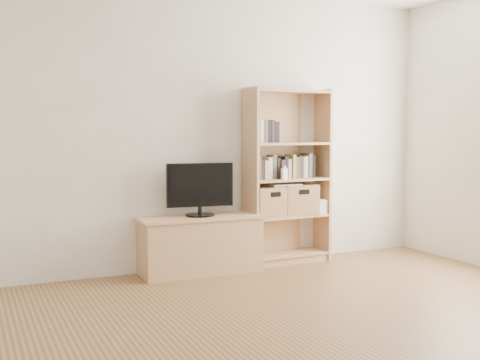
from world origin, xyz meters
TOP-DOWN VIEW (x-y plane):
  - floor at (0.00, 0.00)m, footprint 4.50×5.00m
  - back_wall at (0.00, 2.50)m, footprint 4.50×0.02m
  - tv_stand at (-0.27, 2.30)m, footprint 1.09×0.42m
  - bookshelf at (0.67, 2.35)m, footprint 0.86×0.34m
  - television at (-0.27, 2.30)m, footprint 0.61×0.12m
  - books_row_mid at (0.67, 2.37)m, footprint 0.75×0.18m
  - books_row_upper at (0.48, 2.36)m, footprint 0.36×0.15m
  - baby_monitor at (0.58, 2.25)m, footprint 0.06×0.04m
  - basket_left at (0.44, 2.33)m, footprint 0.37×0.32m
  - basket_right at (0.77, 2.35)m, footprint 0.36×0.29m
  - laptop at (0.62, 2.34)m, footprint 0.31×0.22m
  - magazine_stack at (0.96, 2.36)m, footprint 0.20×0.27m

SIDE VIEW (x-z plane):
  - floor at x=0.00m, z-range -0.01..0.01m
  - tv_stand at x=-0.27m, z-range 0.00..0.50m
  - magazine_stack at x=0.96m, z-range 0.47..0.59m
  - basket_left at x=0.44m, z-range 0.47..0.76m
  - basket_right at x=0.77m, z-range 0.47..0.77m
  - television at x=-0.27m, z-range 0.52..1.00m
  - laptop at x=0.62m, z-range 0.76..0.78m
  - bookshelf at x=0.67m, z-range 0.00..1.70m
  - baby_monitor at x=0.58m, z-range 0.83..0.94m
  - books_row_mid at x=0.67m, z-range 0.83..1.03m
  - books_row_upper at x=0.48m, z-range 1.18..1.37m
  - back_wall at x=0.00m, z-range 0.00..2.60m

